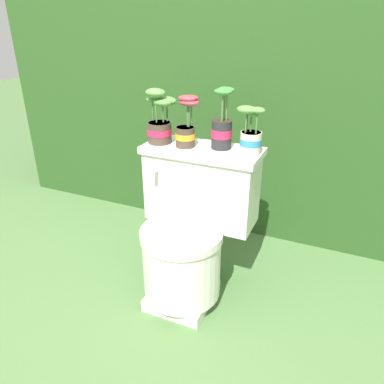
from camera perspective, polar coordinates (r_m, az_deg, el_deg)
name	(u,v)px	position (r m, az deg, el deg)	size (l,w,h in m)	color
ground_plane	(167,292)	(1.86, -3.81, -14.92)	(12.00, 12.00, 0.00)	#4C703D
hedge_backdrop	(247,103)	(2.61, 8.42, 13.22)	(2.91, 1.07, 1.32)	#284C1E
toilet	(191,226)	(1.69, -0.09, -5.24)	(0.52, 0.52, 0.68)	silver
potted_plant_left	(160,121)	(1.70, -4.89, 10.70)	(0.14, 0.12, 0.24)	#47382D
potted_plant_midleft	(186,125)	(1.64, -0.87, 10.16)	(0.10, 0.10, 0.22)	#47382D
potted_plant_middle	(222,127)	(1.61, 4.59, 9.82)	(0.09, 0.09, 0.26)	#262628
potted_plant_midright	(251,134)	(1.57, 8.92, 8.74)	(0.12, 0.09, 0.20)	beige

